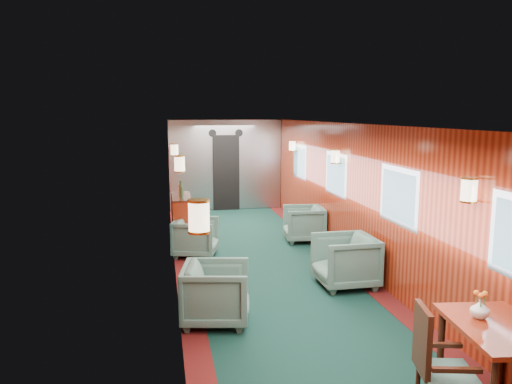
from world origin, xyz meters
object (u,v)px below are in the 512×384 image
Objects in this scene: armchair_right_near at (345,261)px; side_chair at (436,360)px; armchair_left_near at (216,293)px; armchair_left_far at (196,237)px; armchair_right_far at (304,224)px; credenza at (181,222)px; dining_table at (500,340)px.

side_chair is at bearing -8.83° from armchair_right_near.
armchair_left_near is 1.07× the size of armchair_left_far.
side_chair is 1.23× the size of armchair_left_near.
armchair_left_near is at bearing -24.53° from armchair_right_far.
armchair_right_far is at bearing 1.82° from credenza.
side_chair is at bearing -135.47° from armchair_left_near.
armchair_right_near is (2.03, 0.95, 0.02)m from armchair_left_near.
credenza is 3.57m from armchair_left_near.
credenza is 1.58× the size of armchair_left_near.
armchair_left_far is at bearing 119.44° from dining_table.
dining_table is 5.76m from armchair_left_far.
side_chair is 1.28× the size of armchair_right_far.
armchair_right_near is 1.08× the size of armchair_right_far.
credenza is at bearing 37.54° from armchair_left_far.
armchair_left_near is at bearing 139.62° from dining_table.
armchair_left_near is 0.96× the size of armchair_right_near.
dining_table is 5.98m from armchair_right_far.
side_chair is at bearing -72.49° from credenza.
dining_table is 3.31m from armchair_right_near.
armchair_right_near is at bearing -118.64° from armchair_left_far.
credenza is at bearing -81.88° from armchair_right_far.
credenza is 3.49m from armchair_right_near.
side_chair is 0.78× the size of credenza.
dining_table is 1.40× the size of armchair_left_near.
credenza is at bearing 119.39° from dining_table.
dining_table is 1.45× the size of armchair_right_far.
dining_table is 0.88× the size of credenza.
dining_table is 1.14× the size of side_chair.
armchair_right_far is (2.22, 0.66, 0.01)m from armchair_left_far.
side_chair is at bearing -172.80° from dining_table.
armchair_right_far is (-0.00, 5.97, -0.31)m from dining_table.
armchair_right_near is at bearing 99.12° from dining_table.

